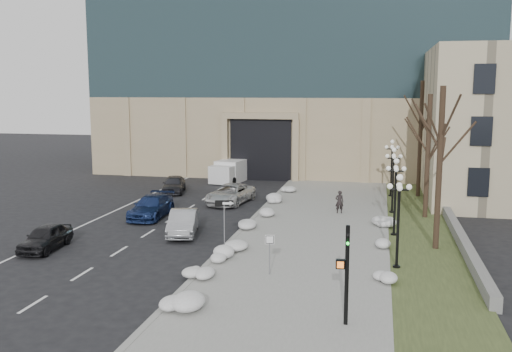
{
  "coord_description": "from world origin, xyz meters",
  "views": [
    {
      "loc": [
        7.3,
        -21.98,
        8.8
      ],
      "look_at": [
        -0.12,
        12.02,
        3.5
      ],
      "focal_mm": 40.0,
      "sensor_mm": 36.0,
      "label": 1
    }
  ],
  "objects_px": {
    "car_a": "(45,237)",
    "one_way_sign": "(227,209)",
    "traffic_signal": "(346,277)",
    "keep_sign": "(270,246)",
    "car_c": "(151,207)",
    "lamppost_c": "(393,171)",
    "lamppost_a": "(399,208)",
    "lamppost_b": "(396,186)",
    "lamppost_d": "(392,160)",
    "car_e": "(174,184)",
    "car_d": "(230,194)",
    "box_truck": "(233,170)",
    "car_b": "(183,223)",
    "pedestrian": "(339,202)"
  },
  "relations": [
    {
      "from": "car_a",
      "to": "car_b",
      "type": "relative_size",
      "value": 0.9
    },
    {
      "from": "traffic_signal",
      "to": "lamppost_d",
      "type": "distance_m",
      "value": 27.14
    },
    {
      "from": "traffic_signal",
      "to": "lamppost_a",
      "type": "height_order",
      "value": "lamppost_a"
    },
    {
      "from": "car_e",
      "to": "lamppost_c",
      "type": "xyz_separation_m",
      "value": [
        18.19,
        -4.67,
        2.34
      ]
    },
    {
      "from": "lamppost_a",
      "to": "lamppost_c",
      "type": "height_order",
      "value": "same"
    },
    {
      "from": "box_truck",
      "to": "lamppost_c",
      "type": "distance_m",
      "value": 19.31
    },
    {
      "from": "car_d",
      "to": "keep_sign",
      "type": "xyz_separation_m",
      "value": [
        6.33,
        -16.64,
        0.75
      ]
    },
    {
      "from": "car_d",
      "to": "car_e",
      "type": "relative_size",
      "value": 1.25
    },
    {
      "from": "car_e",
      "to": "lamppost_b",
      "type": "xyz_separation_m",
      "value": [
        18.19,
        -11.17,
        2.34
      ]
    },
    {
      "from": "car_b",
      "to": "lamppost_a",
      "type": "distance_m",
      "value": 13.46
    },
    {
      "from": "car_a",
      "to": "lamppost_c",
      "type": "distance_m",
      "value": 23.39
    },
    {
      "from": "one_way_sign",
      "to": "lamppost_a",
      "type": "height_order",
      "value": "lamppost_a"
    },
    {
      "from": "traffic_signal",
      "to": "keep_sign",
      "type": "bearing_deg",
      "value": 122.08
    },
    {
      "from": "one_way_sign",
      "to": "box_truck",
      "type": "bearing_deg",
      "value": 89.21
    },
    {
      "from": "car_d",
      "to": "lamppost_d",
      "type": "height_order",
      "value": "lamppost_d"
    },
    {
      "from": "pedestrian",
      "to": "keep_sign",
      "type": "height_order",
      "value": "keep_sign"
    },
    {
      "from": "car_c",
      "to": "lamppost_a",
      "type": "height_order",
      "value": "lamppost_a"
    },
    {
      "from": "box_truck",
      "to": "lamppost_a",
      "type": "relative_size",
      "value": 1.42
    },
    {
      "from": "car_c",
      "to": "lamppost_b",
      "type": "relative_size",
      "value": 1.09
    },
    {
      "from": "one_way_sign",
      "to": "lamppost_c",
      "type": "height_order",
      "value": "lamppost_c"
    },
    {
      "from": "car_c",
      "to": "one_way_sign",
      "type": "height_order",
      "value": "one_way_sign"
    },
    {
      "from": "car_b",
      "to": "traffic_signal",
      "type": "bearing_deg",
      "value": -61.23
    },
    {
      "from": "car_b",
      "to": "one_way_sign",
      "type": "xyz_separation_m",
      "value": [
        3.54,
        -2.75,
        1.58
      ]
    },
    {
      "from": "one_way_sign",
      "to": "lamppost_c",
      "type": "distance_m",
      "value": 14.68
    },
    {
      "from": "car_e",
      "to": "car_b",
      "type": "bearing_deg",
      "value": -80.94
    },
    {
      "from": "car_e",
      "to": "one_way_sign",
      "type": "bearing_deg",
      "value": -74.12
    },
    {
      "from": "traffic_signal",
      "to": "lamppost_b",
      "type": "relative_size",
      "value": 0.82
    },
    {
      "from": "car_e",
      "to": "lamppost_b",
      "type": "bearing_deg",
      "value": -45.13
    },
    {
      "from": "car_d",
      "to": "traffic_signal",
      "type": "distance_m",
      "value": 23.99
    },
    {
      "from": "pedestrian",
      "to": "car_b",
      "type": "bearing_deg",
      "value": 29.73
    },
    {
      "from": "traffic_signal",
      "to": "one_way_sign",
      "type": "bearing_deg",
      "value": 122.66
    },
    {
      "from": "car_e",
      "to": "traffic_signal",
      "type": "xyz_separation_m",
      "value": [
        16.13,
        -25.21,
        1.2
      ]
    },
    {
      "from": "lamppost_b",
      "to": "keep_sign",
      "type": "bearing_deg",
      "value": -123.35
    },
    {
      "from": "lamppost_b",
      "to": "lamppost_d",
      "type": "distance_m",
      "value": 13.0
    },
    {
      "from": "car_e",
      "to": "lamppost_d",
      "type": "distance_m",
      "value": 18.43
    },
    {
      "from": "car_d",
      "to": "lamppost_a",
      "type": "bearing_deg",
      "value": -40.87
    },
    {
      "from": "car_b",
      "to": "lamppost_d",
      "type": "relative_size",
      "value": 0.96
    },
    {
      "from": "car_c",
      "to": "keep_sign",
      "type": "bearing_deg",
      "value": -48.23
    },
    {
      "from": "car_e",
      "to": "one_way_sign",
      "type": "xyz_separation_m",
      "value": [
        9.16,
        -16.21,
        1.59
      ]
    },
    {
      "from": "traffic_signal",
      "to": "lamppost_a",
      "type": "relative_size",
      "value": 0.82
    },
    {
      "from": "lamppost_b",
      "to": "lamppost_c",
      "type": "distance_m",
      "value": 6.5
    },
    {
      "from": "pedestrian",
      "to": "lamppost_d",
      "type": "distance_m",
      "value": 8.72
    },
    {
      "from": "car_d",
      "to": "keep_sign",
      "type": "bearing_deg",
      "value": -60.87
    },
    {
      "from": "lamppost_a",
      "to": "lamppost_c",
      "type": "distance_m",
      "value": 13.0
    },
    {
      "from": "pedestrian",
      "to": "one_way_sign",
      "type": "relative_size",
      "value": 0.58
    },
    {
      "from": "car_c",
      "to": "lamppost_c",
      "type": "bearing_deg",
      "value": 13.74
    },
    {
      "from": "car_d",
      "to": "car_e",
      "type": "xyz_separation_m",
      "value": [
        -5.96,
        3.51,
        -0.02
      ]
    },
    {
      "from": "car_a",
      "to": "lamppost_d",
      "type": "xyz_separation_m",
      "value": [
        18.92,
        20.04,
        2.38
      ]
    },
    {
      "from": "car_a",
      "to": "one_way_sign",
      "type": "relative_size",
      "value": 1.45
    },
    {
      "from": "traffic_signal",
      "to": "lamppost_d",
      "type": "xyz_separation_m",
      "value": [
        2.07,
        27.04,
        1.14
      ]
    }
  ]
}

